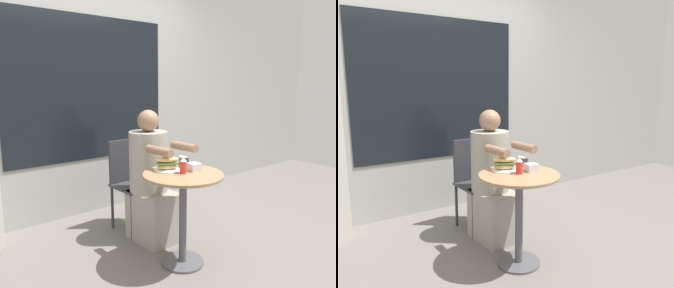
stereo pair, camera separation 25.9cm
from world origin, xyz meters
The scene contains 9 objects.
ground_plane centered at (0.00, 0.00, 0.00)m, with size 8.00×8.00×0.00m, color slate.
storefront_wall centered at (0.00, 1.48, 1.40)m, with size 8.00×0.09×2.80m.
cafe_table centered at (0.00, 0.00, 0.53)m, with size 0.62×0.62×0.74m.
diner_chair centered at (0.05, 0.84, 0.52)m, with size 0.40×0.40×0.87m.
seated_diner centered at (0.05, 0.50, 0.51)m, with size 0.37×0.63×1.18m.
sandwich_on_plate centered at (-0.04, 0.15, 0.78)m, with size 0.21×0.21×0.11m.
drink_cup centered at (0.15, 0.17, 0.78)m, with size 0.08×0.08×0.08m.
napkin_box centered at (0.12, 0.01, 0.77)m, with size 0.10×0.10×0.06m.
condiment_bottle centered at (0.00, 0.00, 0.80)m, with size 0.05×0.05×0.12m.
Camera 2 is at (-1.37, -1.96, 1.41)m, focal length 35.00 mm.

